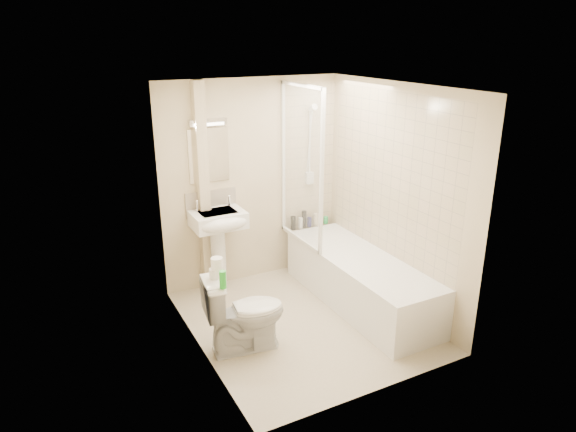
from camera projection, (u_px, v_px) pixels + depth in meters
floor at (303, 322)px, 5.37m from camera, size 2.50×2.50×0.00m
wall_back at (252, 182)px, 6.01m from camera, size 2.20×0.02×2.40m
wall_left at (195, 233)px, 4.49m from camera, size 0.02×2.50×2.40m
wall_right at (395, 198)px, 5.45m from camera, size 0.02×2.50×2.40m
ceiling at (306, 87)px, 4.57m from camera, size 2.20×2.50×0.02m
tile_back at (309, 157)px, 6.26m from camera, size 0.70×0.01×1.75m
tile_right at (391, 176)px, 5.42m from camera, size 0.01×2.10×1.75m
pipe_boxing at (203, 191)px, 5.69m from camera, size 0.12×0.12×2.40m
splashback at (211, 203)px, 5.84m from camera, size 0.60×0.02×0.30m
mirror at (209, 155)px, 5.65m from camera, size 0.46×0.01×0.60m
strip_light at (208, 122)px, 5.51m from camera, size 0.42×0.07×0.07m
bathtub at (360, 279)px, 5.65m from camera, size 0.70×2.10×0.55m
shower_screen at (301, 166)px, 5.73m from camera, size 0.04×0.92×1.80m
shower_fixture at (310, 148)px, 6.18m from camera, size 0.10×0.16×0.99m
pedestal_sink at (219, 229)px, 5.73m from camera, size 0.58×0.52×1.12m
bottle_black_a at (293, 223)px, 6.34m from camera, size 0.06×0.06×0.17m
bottle_white_a at (301, 223)px, 6.40m from camera, size 0.05×0.05×0.14m
bottle_black_b at (304, 219)px, 6.41m from camera, size 0.06×0.06×0.22m
bottle_blue at (309, 222)px, 6.45m from camera, size 0.06×0.06×0.12m
bottle_cream at (316, 219)px, 6.49m from camera, size 0.07×0.07×0.16m
bottle_white_b at (318, 219)px, 6.50m from camera, size 0.06×0.06×0.15m
bottle_green at (326, 220)px, 6.56m from camera, size 0.06×0.06×0.09m
toilet at (245, 313)px, 4.80m from camera, size 0.63×0.86×0.76m
toilet_roll_lower at (215, 274)px, 4.61m from camera, size 0.10×0.10×0.09m
toilet_roll_upper at (217, 263)px, 4.58m from camera, size 0.11×0.11×0.10m
green_bottle at (223, 280)px, 4.42m from camera, size 0.06×0.06×0.16m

